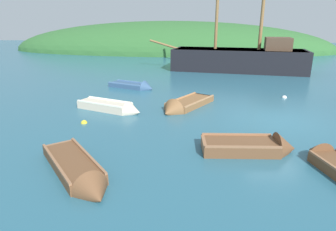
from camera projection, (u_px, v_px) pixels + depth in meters
name	position (u px, v px, depth m)	size (l,w,h in m)	color
ground_plane	(276.00, 119.00, 13.48)	(120.00, 120.00, 0.00)	#285B70
shore_hill	(169.00, 51.00, 47.55)	(52.73, 19.83, 9.44)	#2D602D
sailing_ship	(239.00, 62.00, 27.10)	(14.97, 5.59, 11.49)	black
rowboat_near_dock	(112.00, 108.00, 14.78)	(3.74, 2.12, 0.93)	beige
rowboat_center	(183.00, 106.00, 15.21)	(2.94, 4.04, 1.21)	brown
rowboat_outer_left	(254.00, 148.00, 10.05)	(3.34, 1.51, 1.15)	brown
rowboat_portside	(135.00, 87.00, 19.95)	(3.50, 2.16, 1.02)	#335175
rowboat_outer_right	(79.00, 173.00, 8.41)	(3.37, 3.58, 1.01)	brown
buoy_white	(284.00, 98.00, 17.38)	(0.29, 0.29, 0.29)	white
buoy_yellow	(84.00, 123.00, 12.96)	(0.28, 0.28, 0.28)	yellow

